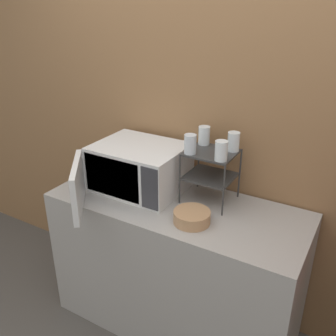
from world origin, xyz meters
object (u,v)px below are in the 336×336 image
microwave (137,168)px  glass_front_left (190,144)px  glass_front_right (221,151)px  bowl (192,217)px  glass_back_right (233,142)px  glass_back_left (204,135)px  dish_rack (211,166)px

microwave → glass_front_left: bearing=2.3°
glass_front_right → bowl: glass_front_right is taller
glass_back_right → glass_front_right: size_ratio=1.00×
glass_front_right → glass_back_left: (-0.18, 0.17, 0.00)m
dish_rack → glass_front_left: glass_front_left is taller
dish_rack → glass_back_left: glass_back_left is taller
microwave → glass_back_right: (0.54, 0.17, 0.22)m
dish_rack → glass_front_left: size_ratio=2.85×
microwave → glass_front_left: size_ratio=7.15×
glass_back_left → glass_front_left: bearing=-91.7°
dish_rack → glass_front_left: (-0.09, -0.08, 0.14)m
bowl → glass_front_right: bearing=69.2°
glass_front_left → microwave: bearing=-177.7°
microwave → dish_rack: 0.46m
microwave → bowl: (0.47, -0.17, -0.11)m
microwave → glass_back_left: glass_back_left is taller
microwave → glass_back_right: size_ratio=7.15×
microwave → glass_back_left: bearing=26.9°
glass_back_left → glass_back_right: bearing=-3.4°
glass_back_right → glass_front_left: bearing=-140.6°
glass_front_left → bowl: bearing=-58.5°
glass_front_left → bowl: size_ratio=0.55×
glass_front_left → glass_front_right: same height
dish_rack → glass_front_right: (0.09, -0.09, 0.14)m
glass_front_right → bowl: 0.38m
glass_front_left → glass_back_left: bearing=88.3°
glass_back_left → bowl: 0.50m
microwave → dish_rack: (0.44, 0.09, 0.08)m
glass_back_right → bowl: (-0.07, -0.34, -0.33)m
dish_rack → glass_back_left: bearing=135.5°
glass_back_right → bowl: glass_back_right is taller
glass_back_right → glass_front_right: same height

